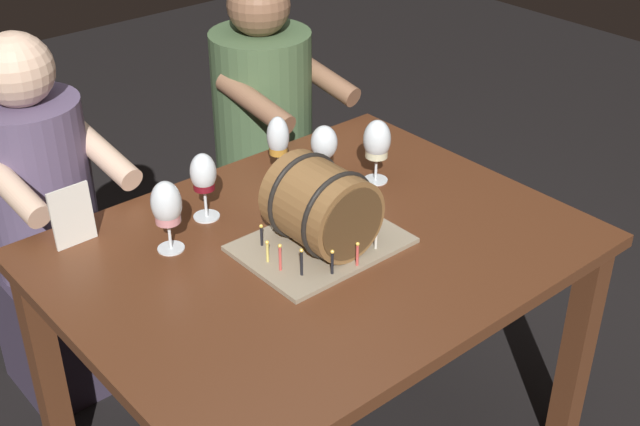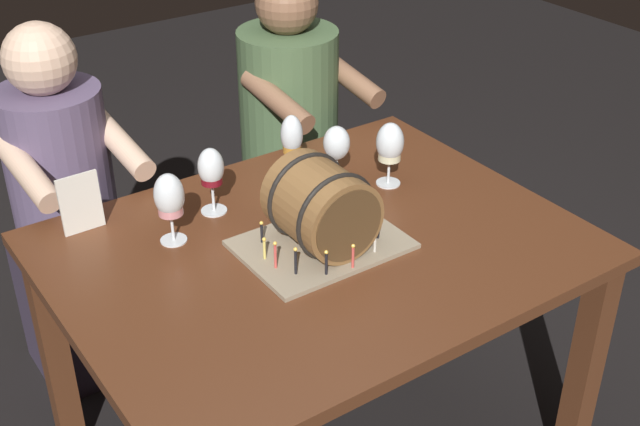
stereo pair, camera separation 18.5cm
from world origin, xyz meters
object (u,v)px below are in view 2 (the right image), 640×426
(wine_glass_empty, at_px, (337,144))
(person_seated_right, at_px, (290,153))
(wine_glass_white, at_px, (390,145))
(wine_glass_rose, at_px, (169,198))
(dining_table, at_px, (317,275))
(barrel_cake, at_px, (320,210))
(menu_card, at_px, (80,203))
(wine_glass_red, at_px, (211,170))
(wine_glass_amber, at_px, (292,138))
(person_seated_left, at_px, (70,227))

(wine_glass_empty, bearing_deg, person_seated_right, 71.28)
(wine_glass_white, height_order, wine_glass_rose, wine_glass_rose)
(dining_table, distance_m, wine_glass_empty, 0.40)
(wine_glass_empty, bearing_deg, barrel_cake, -132.38)
(dining_table, xyz_separation_m, menu_card, (-0.47, 0.40, 0.18))
(wine_glass_rose, relative_size, wine_glass_red, 1.02)
(wine_glass_empty, xyz_separation_m, wine_glass_red, (-0.37, 0.06, 0.00))
(wine_glass_amber, height_order, wine_glass_red, wine_glass_amber)
(dining_table, xyz_separation_m, wine_glass_empty, (0.23, 0.23, 0.23))
(dining_table, relative_size, wine_glass_red, 6.91)
(barrel_cake, bearing_deg, person_seated_right, 62.34)
(dining_table, xyz_separation_m, wine_glass_white, (0.35, 0.14, 0.22))
(wine_glass_empty, bearing_deg, menu_card, 166.48)
(wine_glass_rose, relative_size, wine_glass_empty, 1.09)
(person_seated_right, bearing_deg, wine_glass_empty, -108.72)
(wine_glass_white, relative_size, person_seated_right, 0.16)
(barrel_cake, bearing_deg, wine_glass_rose, 141.13)
(barrel_cake, distance_m, wine_glass_rose, 0.38)
(barrel_cake, relative_size, person_seated_right, 0.34)
(wine_glass_amber, relative_size, person_seated_left, 0.16)
(barrel_cake, bearing_deg, wine_glass_amber, 67.45)
(wine_glass_amber, xyz_separation_m, wine_glass_rose, (-0.44, -0.12, 0.00))
(dining_table, relative_size, wine_glass_rose, 6.77)
(person_seated_left, xyz_separation_m, person_seated_right, (0.81, 0.00, 0.02))
(wine_glass_white, height_order, menu_card, wine_glass_white)
(person_seated_right, bearing_deg, wine_glass_white, -95.40)
(wine_glass_empty, height_order, person_seated_right, person_seated_right)
(wine_glass_white, distance_m, person_seated_left, 1.03)
(wine_glass_red, bearing_deg, person_seated_left, 119.31)
(wine_glass_rose, height_order, wine_glass_empty, wine_glass_rose)
(barrel_cake, height_order, wine_glass_white, barrel_cake)
(menu_card, bearing_deg, wine_glass_amber, -6.26)
(wine_glass_amber, distance_m, wine_glass_red, 0.29)
(dining_table, xyz_separation_m, wine_glass_amber, (0.15, 0.34, 0.22))
(dining_table, relative_size, wine_glass_empty, 7.36)
(wine_glass_red, bearing_deg, wine_glass_rose, -155.00)
(wine_glass_white, distance_m, menu_card, 0.86)
(dining_table, relative_size, menu_card, 8.19)
(barrel_cake, distance_m, wine_glass_red, 0.34)
(wine_glass_amber, bearing_deg, person_seated_left, 142.64)
(wine_glass_rose, height_order, person_seated_right, person_seated_right)
(menu_card, bearing_deg, person_seated_left, 79.64)
(wine_glass_red, xyz_separation_m, person_seated_left, (-0.26, 0.47, -0.33))
(wine_glass_white, bearing_deg, person_seated_right, 84.60)
(wine_glass_white, bearing_deg, wine_glass_empty, 143.68)
(menu_card, bearing_deg, dining_table, -41.41)
(wine_glass_rose, bearing_deg, wine_glass_red, 25.00)
(wine_glass_amber, distance_m, person_seated_left, 0.77)
(dining_table, relative_size, wine_glass_white, 6.88)
(wine_glass_empty, distance_m, person_seated_right, 0.63)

